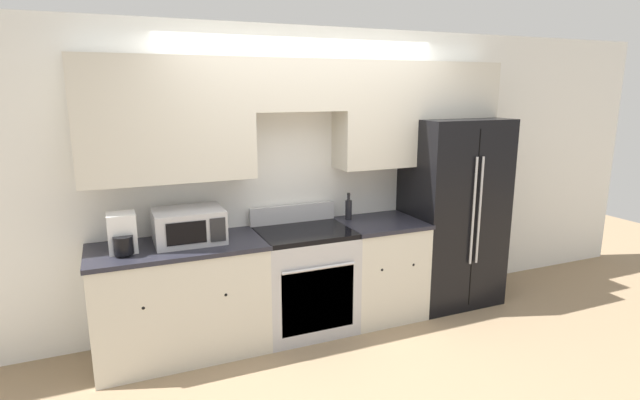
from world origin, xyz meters
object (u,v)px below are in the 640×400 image
object	(u,v)px
microwave	(189,226)
bottle	(349,209)
oven_range	(305,279)
refrigerator	(451,212)

from	to	relation	value
microwave	bottle	xyz separation A→B (m)	(1.45, 0.13, -0.03)
microwave	bottle	size ratio (longest dim) A/B	2.13
oven_range	refrigerator	world-z (taller)	refrigerator
oven_range	bottle	xyz separation A→B (m)	(0.50, 0.17, 0.54)
refrigerator	bottle	xyz separation A→B (m)	(-1.04, 0.14, 0.10)
refrigerator	bottle	distance (m)	1.06
refrigerator	microwave	xyz separation A→B (m)	(-2.49, 0.01, 0.13)
oven_range	bottle	distance (m)	0.76
refrigerator	bottle	bearing A→B (deg)	172.39
oven_range	refrigerator	distance (m)	1.61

